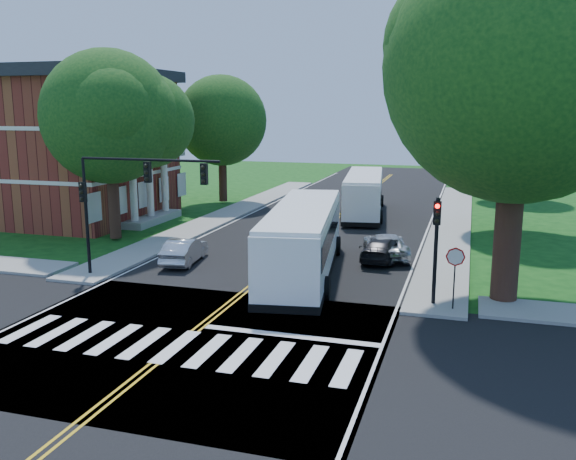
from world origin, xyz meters
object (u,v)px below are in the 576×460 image
at_px(hatchback, 184,251).
at_px(suv, 386,246).
at_px(signal_ne, 436,237).
at_px(bus_lead, 303,239).
at_px(signal_nw, 127,189).
at_px(bus_follow, 364,193).
at_px(dark_sedan, 383,249).

xyz_separation_m(hatchback, suv, (10.01, 4.31, -0.01)).
bearing_deg(signal_ne, bus_lead, 153.28).
height_order(signal_ne, suv, signal_ne).
relative_size(signal_nw, signal_ne, 1.62).
bearing_deg(bus_lead, suv, -135.22).
bearing_deg(bus_lead, signal_ne, 144.44).
distance_m(hatchback, suv, 10.90).
relative_size(bus_lead, bus_follow, 1.08).
relative_size(signal_ne, suv, 0.92).
bearing_deg(dark_sedan, hatchback, 25.36).
bearing_deg(bus_lead, hatchback, -11.78).
height_order(bus_follow, suv, bus_follow).
bearing_deg(dark_sedan, signal_ne, 119.12).
height_order(signal_ne, bus_lead, signal_ne).
xyz_separation_m(signal_ne, bus_lead, (-6.46, 3.25, -1.17)).
bearing_deg(bus_follow, suv, 97.16).
distance_m(hatchback, dark_sedan, 10.57).
bearing_deg(hatchback, signal_nw, 66.50).
bearing_deg(hatchback, bus_follow, -118.24).
height_order(bus_follow, dark_sedan, bus_follow).
height_order(hatchback, dark_sedan, hatchback).
height_order(hatchback, suv, hatchback).
xyz_separation_m(bus_follow, suv, (3.52, -13.27, -0.99)).
bearing_deg(dark_sedan, bus_follow, -70.46).
bearing_deg(bus_follow, bus_lead, 82.61).
relative_size(signal_ne, hatchback, 1.08).
xyz_separation_m(signal_nw, bus_lead, (7.59, 3.27, -2.58)).
relative_size(hatchback, dark_sedan, 0.96).
height_order(signal_nw, suv, signal_nw).
distance_m(signal_ne, dark_sedan, 8.14).
bearing_deg(bus_follow, signal_nw, 62.83).
distance_m(bus_lead, dark_sedan, 5.28).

